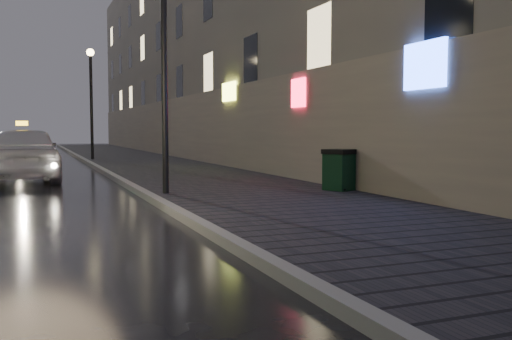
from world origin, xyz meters
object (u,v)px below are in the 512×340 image
Objects in this scene: lamp_near at (164,42)px; lamp_far at (91,90)px; car_far at (19,139)px; taxi_near at (23,154)px; trash_bin at (340,169)px.

lamp_near is 16.00m from lamp_far.
taxi_near is at bearing 87.77° from car_far.
taxi_near is 30.05m from car_far.
lamp_near is 1.10× the size of car_far.
car_far is at bearing -91.30° from taxi_near.
lamp_far reaches higher than taxi_near.
lamp_far is at bearing 80.07° from trash_bin.
trash_bin is at bearing 98.23° from car_far.
trash_bin is 37.60m from car_far.
taxi_near is at bearing 112.57° from trash_bin.
lamp_near is 1.07× the size of taxi_near.
lamp_far reaches higher than trash_bin.
trash_bin is (3.95, -16.85, -2.85)m from lamp_far.
trash_bin is 9.72m from taxi_near.
lamp_near is 7.17m from taxi_near.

